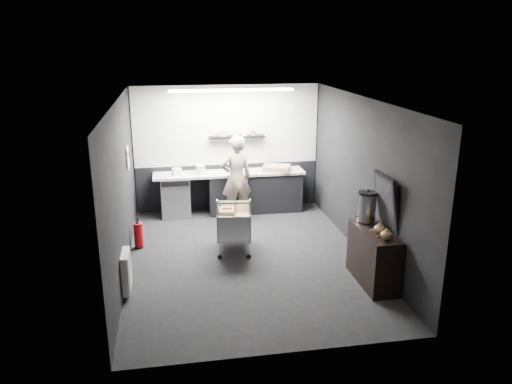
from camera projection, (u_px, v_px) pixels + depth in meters
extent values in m
plane|color=black|center=(247.00, 258.00, 8.58)|extent=(5.50, 5.50, 0.00)
plane|color=white|center=(246.00, 100.00, 7.79)|extent=(5.50, 5.50, 0.00)
plane|color=black|center=(227.00, 148.00, 10.77)|extent=(5.50, 0.00, 5.50)
plane|color=black|center=(285.00, 250.00, 5.60)|extent=(5.50, 0.00, 5.50)
plane|color=black|center=(122.00, 189.00, 7.86)|extent=(0.00, 5.50, 5.50)
plane|color=black|center=(362.00, 177.00, 8.51)|extent=(0.00, 5.50, 5.50)
cube|color=beige|center=(227.00, 125.00, 10.61)|extent=(3.95, 0.02, 1.70)
cube|color=black|center=(228.00, 186.00, 11.00)|extent=(3.95, 0.02, 1.00)
cube|color=black|center=(237.00, 137.00, 10.60)|extent=(1.20, 0.22, 0.04)
cylinder|color=silver|center=(291.00, 110.00, 10.74)|extent=(0.20, 0.03, 0.20)
cube|color=silver|center=(128.00, 158.00, 9.02)|extent=(0.02, 0.30, 0.40)
cube|color=red|center=(128.00, 154.00, 9.00)|extent=(0.02, 0.22, 0.10)
cube|color=silver|center=(126.00, 271.00, 7.31)|extent=(0.10, 0.50, 0.60)
cube|color=white|center=(232.00, 90.00, 9.54)|extent=(2.40, 0.20, 0.04)
cube|color=black|center=(255.00, 192.00, 10.82)|extent=(2.00, 0.56, 0.85)
cube|color=#B2B2AD|center=(229.00, 173.00, 10.60)|extent=(3.20, 0.60, 0.05)
cube|color=#9EA0A5|center=(176.00, 196.00, 10.55)|extent=(0.60, 0.58, 0.85)
cube|color=black|center=(175.00, 184.00, 10.16)|extent=(0.56, 0.02, 0.10)
imported|color=#C4B49B|center=(236.00, 178.00, 10.19)|extent=(0.72, 0.54, 1.78)
cube|color=silver|center=(234.00, 233.00, 8.84)|extent=(0.69, 0.95, 0.02)
cube|color=silver|center=(218.00, 222.00, 8.73)|extent=(0.14, 0.88, 0.47)
cube|color=silver|center=(249.00, 220.00, 8.82)|extent=(0.14, 0.88, 0.47)
cube|color=silver|center=(237.00, 230.00, 8.37)|extent=(0.57, 0.10, 0.47)
cube|color=silver|center=(231.00, 213.00, 9.19)|extent=(0.57, 0.10, 0.47)
cylinder|color=silver|center=(223.00, 250.00, 8.47)|extent=(0.02, 0.02, 0.31)
cylinder|color=silver|center=(252.00, 248.00, 8.55)|extent=(0.02, 0.02, 0.31)
cylinder|color=silver|center=(218.00, 233.00, 9.23)|extent=(0.02, 0.02, 0.31)
cylinder|color=silver|center=(245.00, 231.00, 9.31)|extent=(0.02, 0.02, 0.31)
cylinder|color=green|center=(238.00, 203.00, 8.17)|extent=(0.57, 0.11, 0.03)
cube|color=olive|center=(226.00, 220.00, 8.86)|extent=(0.29, 0.34, 0.40)
cube|color=olive|center=(243.00, 225.00, 8.70)|extent=(0.27, 0.32, 0.35)
cylinder|color=black|center=(223.00, 258.00, 8.51)|extent=(0.09, 0.04, 0.08)
cylinder|color=black|center=(218.00, 240.00, 9.27)|extent=(0.09, 0.04, 0.08)
cylinder|color=black|center=(252.00, 255.00, 8.59)|extent=(0.09, 0.04, 0.08)
cylinder|color=black|center=(245.00, 238.00, 9.35)|extent=(0.09, 0.04, 0.08)
cube|color=black|center=(373.00, 257.00, 7.62)|extent=(0.43, 1.14, 0.86)
cylinder|color=silver|center=(367.00, 207.00, 7.78)|extent=(0.29, 0.29, 0.44)
cylinder|color=black|center=(368.00, 193.00, 7.71)|extent=(0.29, 0.29, 0.04)
sphere|color=black|center=(368.00, 191.00, 7.70)|extent=(0.05, 0.05, 0.05)
ellipsoid|color=brown|center=(379.00, 229.00, 7.33)|extent=(0.17, 0.17, 0.14)
ellipsoid|color=brown|center=(386.00, 235.00, 7.11)|extent=(0.17, 0.17, 0.14)
cube|color=black|center=(387.00, 202.00, 7.44)|extent=(0.20, 0.67, 0.85)
cube|color=black|center=(385.00, 202.00, 7.43)|extent=(0.14, 0.57, 0.73)
cylinder|color=#B90C14|center=(139.00, 235.00, 8.95)|extent=(0.17, 0.17, 0.44)
cone|color=black|center=(138.00, 222.00, 8.88)|extent=(0.11, 0.11, 0.07)
cylinder|color=black|center=(138.00, 219.00, 8.86)|extent=(0.03, 0.03, 0.07)
cube|color=#997351|center=(276.00, 168.00, 10.70)|extent=(0.67, 0.59, 0.11)
cylinder|color=beige|center=(200.00, 169.00, 10.47)|extent=(0.19, 0.19, 0.19)
cube|color=silver|center=(177.00, 172.00, 10.34)|extent=(0.20, 0.18, 0.15)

